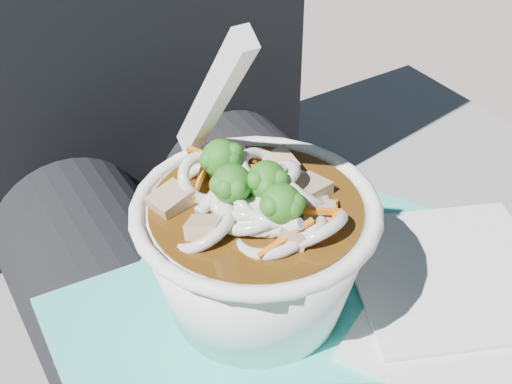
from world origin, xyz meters
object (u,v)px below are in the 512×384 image
lap (274,362)px  udon_bowl (256,242)px  plastic_bag (322,317)px  person_body (215,268)px

lap → udon_bowl: 0.14m
plastic_bag → udon_bowl: size_ratio=1.77×
lap → plastic_bag: plastic_bag is taller
plastic_bag → udon_bowl: bearing=144.6°
person_body → udon_bowl: person_body is taller
person_body → udon_bowl: size_ratio=5.34×
lap → person_body: size_ratio=0.47×
person_body → plastic_bag: 0.14m
plastic_bag → udon_bowl: (-0.03, 0.02, 0.06)m
lap → plastic_bag: (0.01, -0.04, 0.08)m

